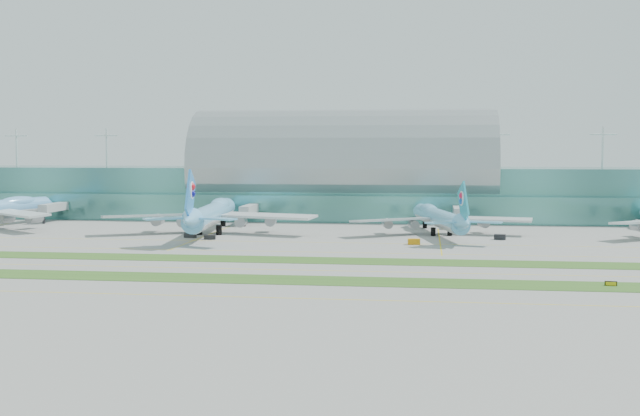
# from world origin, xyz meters

# --- Properties ---
(ground) EXTENTS (700.00, 700.00, 0.00)m
(ground) POSITION_xyz_m (0.00, 0.00, 0.00)
(ground) COLOR gray
(ground) RESTS_ON ground
(terminal) EXTENTS (340.00, 69.10, 36.00)m
(terminal) POSITION_xyz_m (0.01, 128.79, 14.23)
(terminal) COLOR #3D7A75
(terminal) RESTS_ON ground
(grass_strip_near) EXTENTS (420.00, 12.00, 0.08)m
(grass_strip_near) POSITION_xyz_m (0.00, -28.00, 0.04)
(grass_strip_near) COLOR #2D591E
(grass_strip_near) RESTS_ON ground
(grass_strip_far) EXTENTS (420.00, 12.00, 0.08)m
(grass_strip_far) POSITION_xyz_m (0.00, 2.00, 0.04)
(grass_strip_far) COLOR #2D591E
(grass_strip_far) RESTS_ON ground
(taxiline_a) EXTENTS (420.00, 0.35, 0.01)m
(taxiline_a) POSITION_xyz_m (0.00, -48.00, 0.01)
(taxiline_a) COLOR yellow
(taxiline_a) RESTS_ON ground
(taxiline_b) EXTENTS (420.00, 0.35, 0.01)m
(taxiline_b) POSITION_xyz_m (0.00, -14.00, 0.01)
(taxiline_b) COLOR yellow
(taxiline_b) RESTS_ON ground
(taxiline_c) EXTENTS (420.00, 0.35, 0.01)m
(taxiline_c) POSITION_xyz_m (0.00, 18.00, 0.01)
(taxiline_c) COLOR yellow
(taxiline_c) RESTS_ON ground
(taxiline_d) EXTENTS (420.00, 0.35, 0.01)m
(taxiline_d) POSITION_xyz_m (0.00, 40.00, 0.01)
(taxiline_d) COLOR yellow
(taxiline_d) RESTS_ON ground
(airliner_b) EXTENTS (69.21, 78.94, 21.72)m
(airliner_b) POSITION_xyz_m (-36.19, 60.49, 6.70)
(airliner_b) COLOR #6CBCEF
(airliner_b) RESTS_ON ground
(airliner_c) EXTENTS (57.41, 66.11, 18.36)m
(airliner_c) POSITION_xyz_m (36.77, 66.68, 5.66)
(airliner_c) COLOR #66B8E2
(airliner_c) RESTS_ON ground
(gse_c) EXTENTS (3.85, 2.41, 1.49)m
(gse_c) POSITION_xyz_m (-39.31, 46.97, 0.75)
(gse_c) COLOR black
(gse_c) RESTS_ON ground
(gse_d) EXTENTS (3.62, 2.12, 1.38)m
(gse_d) POSITION_xyz_m (-32.12, 43.45, 0.69)
(gse_d) COLOR black
(gse_d) RESTS_ON ground
(gse_e) EXTENTS (3.61, 2.25, 1.66)m
(gse_e) POSITION_xyz_m (29.33, 38.35, 0.83)
(gse_e) COLOR orange
(gse_e) RESTS_ON ground
(gse_f) EXTENTS (3.65, 2.49, 1.64)m
(gse_f) POSITION_xyz_m (54.88, 54.06, 0.82)
(gse_f) COLOR black
(gse_f) RESTS_ON ground
(taxiway_sign_east) EXTENTS (2.38, 0.54, 1.00)m
(taxiway_sign_east) POSITION_xyz_m (69.31, -26.86, 0.50)
(taxiway_sign_east) COLOR black
(taxiway_sign_east) RESTS_ON ground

